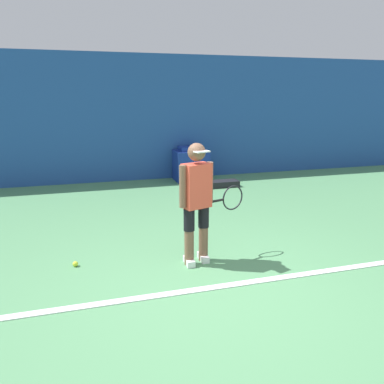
# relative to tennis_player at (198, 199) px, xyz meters

# --- Properties ---
(ground_plane) EXTENTS (24.00, 24.00, 0.00)m
(ground_plane) POSITION_rel_tennis_player_xyz_m (0.03, -0.73, -0.85)
(ground_plane) COLOR #518C5B
(back_wall) EXTENTS (24.00, 0.10, 3.08)m
(back_wall) POSITION_rel_tennis_player_xyz_m (0.03, 5.13, 0.69)
(back_wall) COLOR #234C99
(back_wall) RESTS_ON ground_plane
(court_baseline) EXTENTS (21.60, 0.10, 0.01)m
(court_baseline) POSITION_rel_tennis_player_xyz_m (0.03, -0.70, -0.84)
(court_baseline) COLOR white
(court_baseline) RESTS_ON ground_plane
(tennis_player) EXTENTS (0.95, 0.42, 1.54)m
(tennis_player) POSITION_rel_tennis_player_xyz_m (0.00, 0.00, 0.00)
(tennis_player) COLOR brown
(tennis_player) RESTS_ON ground_plane
(tennis_ball) EXTENTS (0.07, 0.07, 0.07)m
(tennis_ball) POSITION_rel_tennis_player_xyz_m (-1.52, 0.30, -0.82)
(tennis_ball) COLOR #D1E533
(tennis_ball) RESTS_ON ground_plane
(covered_chair) EXTENTS (0.82, 0.66, 0.86)m
(covered_chair) POSITION_rel_tennis_player_xyz_m (1.25, 4.70, -0.45)
(covered_chair) COLOR navy
(covered_chair) RESTS_ON ground_plane
(equipment_bag) EXTENTS (0.77, 0.34, 0.14)m
(equipment_bag) POSITION_rel_tennis_player_xyz_m (1.77, 3.80, -0.78)
(equipment_bag) COLOR black
(equipment_bag) RESTS_ON ground_plane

